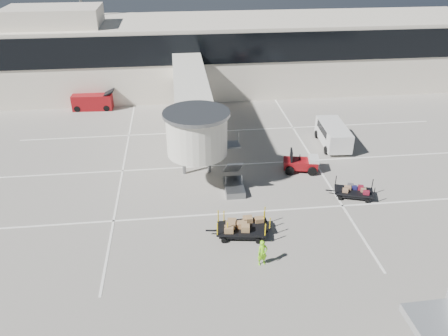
{
  "coord_description": "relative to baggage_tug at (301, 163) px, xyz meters",
  "views": [
    {
      "loc": [
        -5.36,
        -22.74,
        17.31
      ],
      "look_at": [
        -2.16,
        4.92,
        2.0
      ],
      "focal_mm": 35.0,
      "sensor_mm": 36.0,
      "label": 1
    }
  ],
  "objects": [
    {
      "name": "ground",
      "position": [
        -4.43,
        -7.39,
        -0.65
      ],
      "size": [
        140.0,
        140.0,
        0.0
      ],
      "primitive_type": "plane",
      "color": "#AAA398",
      "rests_on": "ground"
    },
    {
      "name": "lane_markings",
      "position": [
        -5.1,
        1.94,
        -0.64
      ],
      "size": [
        40.0,
        30.0,
        0.02
      ],
      "color": "white",
      "rests_on": "ground"
    },
    {
      "name": "terminal",
      "position": [
        -4.78,
        22.55,
        3.45
      ],
      "size": [
        64.0,
        12.11,
        15.2
      ],
      "color": "silver",
      "rests_on": "ground"
    },
    {
      "name": "jet_bridge",
      "position": [
        -8.4,
        4.87,
        3.63
      ],
      "size": [
        5.7,
        20.4,
        6.03
      ],
      "color": "silver",
      "rests_on": "ground"
    },
    {
      "name": "baggage_tug",
      "position": [
        0.0,
        0.0,
        0.0
      ],
      "size": [
        2.93,
        2.18,
        1.79
      ],
      "rotation": [
        0.0,
        0.0,
        -0.19
      ],
      "color": "maroon",
      "rests_on": "ground"
    },
    {
      "name": "suitcase_cart",
      "position": [
        2.72,
        -4.37,
        -0.19
      ],
      "size": [
        3.42,
        2.13,
        1.32
      ],
      "rotation": [
        0.0,
        0.0,
        -0.31
      ],
      "color": "black",
      "rests_on": "ground"
    },
    {
      "name": "box_cart_near",
      "position": [
        -5.79,
        -7.6,
        -0.13
      ],
      "size": [
        3.54,
        1.58,
        1.37
      ],
      "rotation": [
        0.0,
        0.0,
        0.06
      ],
      "color": "black",
      "rests_on": "ground"
    },
    {
      "name": "box_cart_far",
      "position": [
        -6.15,
        -7.95,
        -0.11
      ],
      "size": [
        3.87,
        1.95,
        1.49
      ],
      "rotation": [
        0.0,
        0.0,
        -0.14
      ],
      "color": "black",
      "rests_on": "ground"
    },
    {
      "name": "ground_worker",
      "position": [
        -5.31,
        -10.77,
        0.18
      ],
      "size": [
        0.68,
        0.52,
        1.67
      ],
      "primitive_type": "imported",
      "rotation": [
        0.0,
        0.0,
        0.22
      ],
      "color": "#7DE117",
      "rests_on": "ground"
    },
    {
      "name": "minivan",
      "position": [
        4.09,
        4.45,
        0.5
      ],
      "size": [
        2.48,
        5.2,
        1.93
      ],
      "rotation": [
        0.0,
        0.0,
        -0.06
      ],
      "color": "silver",
      "rests_on": "ground"
    },
    {
      "name": "belt_loader",
      "position": [
        -18.75,
        16.15,
        0.18
      ],
      "size": [
        4.6,
        2.02,
        2.18
      ],
      "rotation": [
        0.0,
        0.0,
        -0.05
      ],
      "color": "maroon",
      "rests_on": "ground"
    }
  ]
}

